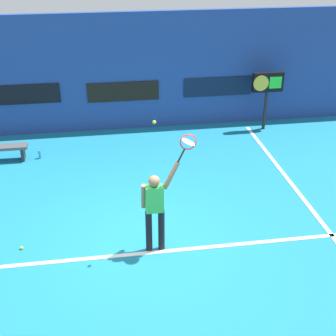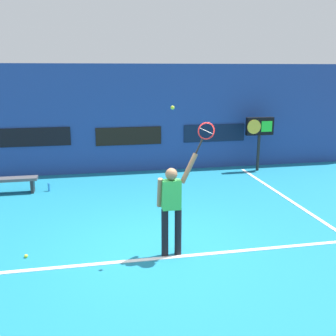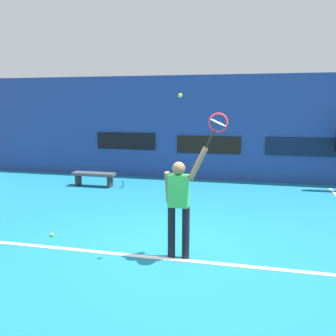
{
  "view_description": "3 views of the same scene",
  "coord_description": "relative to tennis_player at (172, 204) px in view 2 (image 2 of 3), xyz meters",
  "views": [
    {
      "loc": [
        -0.76,
        -8.0,
        5.89
      ],
      "look_at": [
        0.53,
        0.33,
        1.47
      ],
      "focal_mm": 50.48,
      "sensor_mm": 36.0,
      "label": 1
    },
    {
      "loc": [
        -1.19,
        -6.94,
        3.39
      ],
      "look_at": [
        0.24,
        0.38,
        1.51
      ],
      "focal_mm": 41.64,
      "sensor_mm": 36.0,
      "label": 2
    },
    {
      "loc": [
        1.2,
        -5.87,
        2.63
      ],
      "look_at": [
        -0.17,
        0.3,
        1.45
      ],
      "focal_mm": 36.88,
      "sensor_mm": 36.0,
      "label": 3
    }
  ],
  "objects": [
    {
      "name": "ground_plane",
      "position": [
        -0.17,
        0.35,
        -1.01
      ],
      "size": [
        18.0,
        18.0,
        0.0
      ],
      "primitive_type": "plane",
      "color": "teal"
    },
    {
      "name": "back_wall",
      "position": [
        -0.17,
        6.47,
        0.79
      ],
      "size": [
        18.0,
        0.2,
        3.59
      ],
      "primitive_type": "cube",
      "color": "navy",
      "rests_on": "ground_plane"
    },
    {
      "name": "sponsor_banner_center",
      "position": [
        -0.17,
        6.35,
        0.22
      ],
      "size": [
        2.2,
        0.03,
        0.6
      ],
      "primitive_type": "cube",
      "color": "black"
    },
    {
      "name": "sponsor_banner_portside",
      "position": [
        -3.17,
        6.35,
        0.29
      ],
      "size": [
        2.2,
        0.03,
        0.6
      ],
      "primitive_type": "cube",
      "color": "black"
    },
    {
      "name": "sponsor_banner_starboard",
      "position": [
        2.83,
        6.35,
        0.24
      ],
      "size": [
        2.2,
        0.03,
        0.6
      ],
      "primitive_type": "cube",
      "color": "#0C1933"
    },
    {
      "name": "court_baseline",
      "position": [
        -0.17,
        -0.11,
        -1.0
      ],
      "size": [
        10.0,
        0.1,
        0.01
      ],
      "primitive_type": "cube",
      "color": "white",
      "rests_on": "ground_plane"
    },
    {
      "name": "court_sideline",
      "position": [
        3.74,
        2.35,
        -1.0
      ],
      "size": [
        0.1,
        7.0,
        0.01
      ],
      "primitive_type": "cube",
      "color": "white",
      "rests_on": "ground_plane"
    },
    {
      "name": "tennis_player",
      "position": [
        0.0,
        0.0,
        0.0
      ],
      "size": [
        0.73,
        0.31,
        1.95
      ],
      "color": "black",
      "rests_on": "ground_plane"
    },
    {
      "name": "tennis_racket",
      "position": [
        0.61,
        -0.0,
        1.3
      ],
      "size": [
        0.42,
        0.27,
        0.62
      ],
      "color": "black"
    },
    {
      "name": "tennis_ball",
      "position": [
        0.01,
        -0.01,
        1.75
      ],
      "size": [
        0.07,
        0.07,
        0.07
      ],
      "primitive_type": "sphere",
      "color": "#CCE033"
    },
    {
      "name": "scoreboard_clock",
      "position": [
        4.2,
        5.67,
        0.44
      ],
      "size": [
        0.96,
        0.2,
        1.84
      ],
      "color": "black",
      "rests_on": "ground_plane"
    },
    {
      "name": "court_bench",
      "position": [
        -3.66,
        4.58,
        -0.67
      ],
      "size": [
        1.4,
        0.36,
        0.45
      ],
      "color": "#4C4C51",
      "rests_on": "ground_plane"
    },
    {
      "name": "water_bottle",
      "position": [
        -2.66,
        4.58,
        -0.89
      ],
      "size": [
        0.07,
        0.07,
        0.24
      ],
      "primitive_type": "cylinder",
      "color": "#338CD8",
      "rests_on": "ground_plane"
    },
    {
      "name": "spare_ball",
      "position": [
        -2.68,
        0.41,
        -0.98
      ],
      "size": [
        0.07,
        0.07,
        0.07
      ],
      "primitive_type": "sphere",
      "color": "#CCE033",
      "rests_on": "ground_plane"
    }
  ]
}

